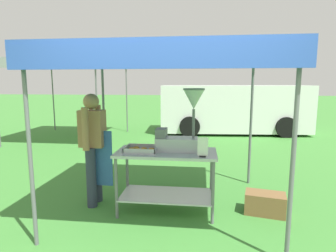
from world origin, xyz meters
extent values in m
plane|color=#3D7F33|center=(0.00, 6.00, 0.00)|extent=(70.00, 70.00, 0.00)
cylinder|color=slate|center=(-1.43, -0.04, 1.05)|extent=(0.04, 0.04, 2.11)
cylinder|color=slate|center=(1.19, -0.04, 1.05)|extent=(0.04, 0.04, 2.11)
cylinder|color=slate|center=(-1.43, 2.19, 1.05)|extent=(0.04, 0.04, 2.11)
cylinder|color=slate|center=(1.19, 2.19, 1.05)|extent=(0.04, 0.04, 2.11)
cube|color=blue|center=(-0.12, 1.07, 2.13)|extent=(2.82, 2.44, 0.05)
cube|color=blue|center=(-0.12, -0.13, 2.00)|extent=(2.82, 0.02, 0.24)
cube|color=#B7B7BC|center=(-0.12, 0.92, 0.83)|extent=(1.33, 0.64, 0.04)
cube|color=#B7B7BC|center=(-0.12, 0.92, 0.24)|extent=(1.23, 0.59, 0.02)
cylinder|color=slate|center=(-0.74, 0.65, 0.41)|extent=(0.04, 0.04, 0.81)
cylinder|color=slate|center=(0.49, 0.65, 0.41)|extent=(0.04, 0.04, 0.81)
cylinder|color=slate|center=(-0.74, 1.20, 0.41)|extent=(0.04, 0.04, 0.81)
cylinder|color=slate|center=(0.49, 1.20, 0.41)|extent=(0.04, 0.04, 0.81)
cube|color=#B7B7BC|center=(-0.45, 0.88, 0.86)|extent=(0.42, 0.32, 0.01)
cube|color=#B7B7BC|center=(-0.45, 0.72, 0.89)|extent=(0.42, 0.01, 0.06)
cube|color=#B7B7BC|center=(-0.45, 1.03, 0.89)|extent=(0.42, 0.01, 0.06)
cube|color=#B7B7BC|center=(-0.66, 0.88, 0.89)|extent=(0.01, 0.32, 0.06)
cube|color=#B7B7BC|center=(-0.25, 0.88, 0.89)|extent=(0.01, 0.32, 0.06)
torus|color=gold|center=(-0.34, 0.84, 0.87)|extent=(0.08, 0.08, 0.03)
torus|color=gold|center=(-0.43, 0.94, 0.87)|extent=(0.09, 0.09, 0.03)
torus|color=gold|center=(-0.46, 0.82, 0.87)|extent=(0.11, 0.11, 0.03)
torus|color=gold|center=(-0.50, 0.88, 0.87)|extent=(0.11, 0.11, 0.03)
torus|color=gold|center=(-0.60, 0.92, 0.87)|extent=(0.08, 0.08, 0.03)
torus|color=gold|center=(-0.55, 0.98, 0.87)|extent=(0.09, 0.09, 0.03)
torus|color=gold|center=(-0.32, 0.92, 0.87)|extent=(0.11, 0.11, 0.03)
torus|color=gold|center=(-0.54, 0.77, 0.87)|extent=(0.11, 0.11, 0.03)
torus|color=gold|center=(-0.29, 0.79, 0.87)|extent=(0.08, 0.08, 0.03)
cube|color=#B7B7BC|center=(0.01, 0.98, 0.94)|extent=(0.56, 0.28, 0.18)
cube|color=slate|center=(-0.20, 0.98, 1.09)|extent=(0.14, 0.22, 0.12)
cylinder|color=slate|center=(0.23, 0.98, 1.22)|extent=(0.04, 0.04, 0.39)
cone|color=#B7B7BC|center=(0.23, 0.98, 1.54)|extent=(0.27, 0.27, 0.25)
cylinder|color=slate|center=(0.23, 0.98, 1.68)|extent=(0.28, 0.28, 0.02)
cube|color=black|center=(0.36, 0.70, 0.86)|extent=(0.08, 0.05, 0.02)
cube|color=white|center=(0.36, 0.70, 0.98)|extent=(0.13, 0.01, 0.23)
cylinder|color=#2D3347|center=(-1.19, 1.15, 0.43)|extent=(0.14, 0.14, 0.86)
cylinder|color=#2D3347|center=(-1.20, 0.95, 0.43)|extent=(0.14, 0.14, 0.86)
cube|color=#9E704C|center=(-1.20, 1.05, 1.12)|extent=(0.35, 0.23, 0.52)
cube|color=#335BA3|center=(-1.08, 1.05, 0.69)|extent=(0.32, 0.03, 0.80)
cylinder|color=#9E704C|center=(-1.19, 1.27, 1.15)|extent=(0.09, 0.09, 0.58)
cylinder|color=#9E704C|center=(-1.20, 0.83, 1.15)|extent=(0.09, 0.09, 0.58)
sphere|color=#A87A56|center=(-1.20, 1.05, 1.50)|extent=(0.22, 0.22, 0.22)
cube|color=brown|center=(1.21, 1.02, 0.14)|extent=(0.57, 0.39, 0.29)
cube|color=white|center=(1.46, 7.52, 0.89)|extent=(5.20, 2.28, 1.60)
cube|color=#1E2833|center=(-0.51, 7.37, 1.29)|extent=(0.22, 1.62, 0.70)
cylinder|color=black|center=(-0.04, 6.47, 0.34)|extent=(0.70, 0.29, 0.68)
cylinder|color=black|center=(-0.18, 8.33, 0.34)|extent=(0.70, 0.29, 0.68)
cylinder|color=black|center=(3.10, 6.71, 0.34)|extent=(0.70, 0.29, 0.68)
cylinder|color=black|center=(2.96, 8.56, 0.34)|extent=(0.70, 0.29, 0.68)
cylinder|color=slate|center=(-2.36, 4.26, 1.20)|extent=(0.04, 0.04, 2.39)
cylinder|color=slate|center=(-5.20, 7.19, 1.20)|extent=(0.04, 0.04, 2.39)
cylinder|color=slate|center=(-2.36, 7.19, 1.20)|extent=(0.04, 0.04, 2.39)
cube|color=#939399|center=(-3.78, 5.73, 2.42)|extent=(3.03, 3.13, 0.05)
cube|color=#939399|center=(-3.78, 4.17, 2.28)|extent=(3.03, 0.02, 0.24)
camera|label=1|loc=(0.33, -2.66, 1.74)|focal=29.63mm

